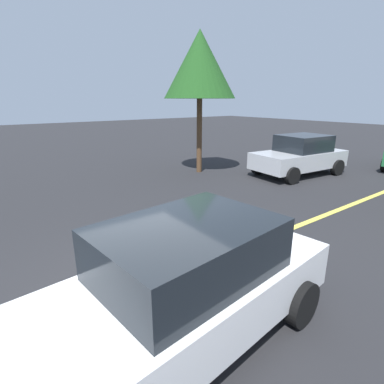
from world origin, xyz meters
The scene contains 5 objects.
ground_plane centered at (0.00, 0.00, 0.00)m, with size 80.00×80.00×0.00m, color #262628.
lane_marking_centre centered at (3.00, 0.00, 0.01)m, with size 28.00×0.16×0.01m, color #E0D14C.
car_white_near_curb centered at (-0.11, -1.33, 0.80)m, with size 4.59×2.32×1.59m.
car_silver_far_lane centered at (8.92, 3.23, 0.81)m, with size 4.07×2.29×1.61m.
tree_left_verge centered at (5.94, 6.07, 4.26)m, with size 2.85×2.85×5.55m.
Camera 1 is at (-1.84, -3.93, 2.97)m, focal length 28.21 mm.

